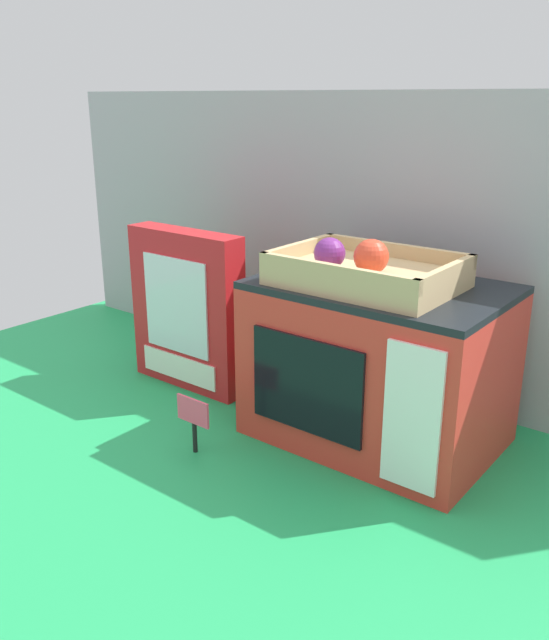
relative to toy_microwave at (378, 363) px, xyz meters
name	(u,v)px	position (x,y,z in m)	size (l,w,h in m)	color
ground_plane	(282,408)	(-0.20, -0.01, -0.14)	(1.70, 1.70, 0.00)	#219E54
display_back_panel	(349,240)	(-0.20, 0.22, 0.15)	(1.61, 0.03, 0.59)	#A0A3A8
toy_microwave	(378,363)	(0.00, 0.00, 0.00)	(0.41, 0.29, 0.28)	red
food_groups_crate	(365,272)	(-0.02, -0.03, 0.16)	(0.29, 0.21, 0.09)	tan
cookie_set_box	(187,310)	(-0.42, -0.04, 0.02)	(0.27, 0.06, 0.33)	red
price_sign	(193,417)	(-0.21, -0.24, -0.07)	(0.07, 0.01, 0.10)	black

